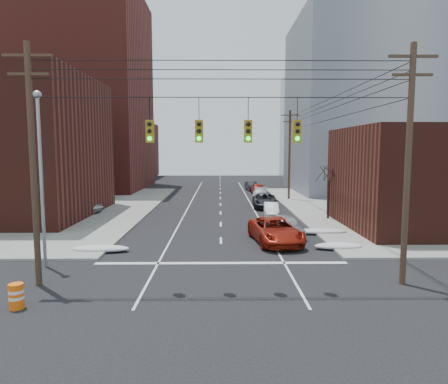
{
  "coord_description": "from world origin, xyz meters",
  "views": [
    {
      "loc": [
        -0.08,
        -15.09,
        6.32
      ],
      "look_at": [
        0.25,
        15.55,
        3.0
      ],
      "focal_mm": 32.0,
      "sensor_mm": 36.0,
      "label": 1
    }
  ],
  "objects_px": {
    "parked_car_c": "(265,201)",
    "lot_car_d": "(45,199)",
    "lot_car_a": "(69,207)",
    "lot_car_c": "(46,204)",
    "parked_car_d": "(260,194)",
    "lot_car_b": "(79,205)",
    "parked_car_a": "(287,226)",
    "parked_car_f": "(252,186)",
    "red_pickup": "(275,231)",
    "parked_car_b": "(271,209)",
    "parked_car_e": "(258,189)",
    "construction_barrel": "(16,296)"
  },
  "relations": [
    {
      "from": "red_pickup",
      "to": "lot_car_c",
      "type": "relative_size",
      "value": 1.34
    },
    {
      "from": "parked_car_a",
      "to": "parked_car_d",
      "type": "relative_size",
      "value": 0.94
    },
    {
      "from": "lot_car_c",
      "to": "lot_car_d",
      "type": "bearing_deg",
      "value": 16.81
    },
    {
      "from": "red_pickup",
      "to": "parked_car_c",
      "type": "xyz_separation_m",
      "value": [
        1.13,
        16.15,
        -0.07
      ]
    },
    {
      "from": "lot_car_a",
      "to": "lot_car_d",
      "type": "relative_size",
      "value": 1.07
    },
    {
      "from": "parked_car_a",
      "to": "lot_car_d",
      "type": "relative_size",
      "value": 1.1
    },
    {
      "from": "parked_car_f",
      "to": "lot_car_a",
      "type": "relative_size",
      "value": 0.96
    },
    {
      "from": "parked_car_c",
      "to": "lot_car_d",
      "type": "height_order",
      "value": "parked_car_c"
    },
    {
      "from": "lot_car_d",
      "to": "construction_barrel",
      "type": "xyz_separation_m",
      "value": [
        11.17,
        -28.34,
        -0.32
      ]
    },
    {
      "from": "parked_car_a",
      "to": "lot_car_a",
      "type": "relative_size",
      "value": 1.02
    },
    {
      "from": "parked_car_f",
      "to": "lot_car_d",
      "type": "bearing_deg",
      "value": -152.3
    },
    {
      "from": "parked_car_d",
      "to": "parked_car_f",
      "type": "relative_size",
      "value": 1.13
    },
    {
      "from": "parked_car_b",
      "to": "parked_car_c",
      "type": "distance_m",
      "value": 5.21
    },
    {
      "from": "lot_car_a",
      "to": "lot_car_d",
      "type": "bearing_deg",
      "value": 36.17
    },
    {
      "from": "parked_car_b",
      "to": "parked_car_d",
      "type": "height_order",
      "value": "parked_car_d"
    },
    {
      "from": "parked_car_f",
      "to": "parked_car_d",
      "type": "bearing_deg",
      "value": -95.96
    },
    {
      "from": "lot_car_d",
      "to": "lot_car_c",
      "type": "bearing_deg",
      "value": -141.42
    },
    {
      "from": "parked_car_e",
      "to": "lot_car_d",
      "type": "height_order",
      "value": "lot_car_d"
    },
    {
      "from": "parked_car_d",
      "to": "parked_car_c",
      "type": "bearing_deg",
      "value": -86.36
    },
    {
      "from": "red_pickup",
      "to": "lot_car_c",
      "type": "bearing_deg",
      "value": 140.42
    },
    {
      "from": "parked_car_b",
      "to": "lot_car_c",
      "type": "relative_size",
      "value": 0.84
    },
    {
      "from": "parked_car_c",
      "to": "parked_car_e",
      "type": "bearing_deg",
      "value": 90.4
    },
    {
      "from": "parked_car_f",
      "to": "lot_car_a",
      "type": "bearing_deg",
      "value": -136.99
    },
    {
      "from": "parked_car_c",
      "to": "parked_car_f",
      "type": "relative_size",
      "value": 1.32
    },
    {
      "from": "parked_car_b",
      "to": "lot_car_b",
      "type": "bearing_deg",
      "value": 179.94
    },
    {
      "from": "parked_car_c",
      "to": "lot_car_c",
      "type": "xyz_separation_m",
      "value": [
        -22.32,
        -2.76,
        0.03
      ]
    },
    {
      "from": "red_pickup",
      "to": "parked_car_d",
      "type": "relative_size",
      "value": 1.28
    },
    {
      "from": "red_pickup",
      "to": "parked_car_e",
      "type": "height_order",
      "value": "red_pickup"
    },
    {
      "from": "red_pickup",
      "to": "lot_car_a",
      "type": "height_order",
      "value": "red_pickup"
    },
    {
      "from": "parked_car_a",
      "to": "lot_car_d",
      "type": "height_order",
      "value": "lot_car_d"
    },
    {
      "from": "parked_car_d",
      "to": "lot_car_c",
      "type": "xyz_separation_m",
      "value": [
        -22.57,
        -10.21,
        0.12
      ]
    },
    {
      "from": "parked_car_d",
      "to": "parked_car_f",
      "type": "distance_m",
      "value": 10.58
    },
    {
      "from": "parked_car_c",
      "to": "lot_car_d",
      "type": "xyz_separation_m",
      "value": [
        -24.12,
        1.14,
        0.07
      ]
    },
    {
      "from": "parked_car_b",
      "to": "lot_car_a",
      "type": "xyz_separation_m",
      "value": [
        -19.17,
        0.13,
        0.24
      ]
    },
    {
      "from": "red_pickup",
      "to": "lot_car_b",
      "type": "height_order",
      "value": "red_pickup"
    },
    {
      "from": "parked_car_f",
      "to": "construction_barrel",
      "type": "xyz_separation_m",
      "value": [
        -12.95,
        -45.22,
        -0.17
      ]
    },
    {
      "from": "parked_car_c",
      "to": "parked_car_f",
      "type": "xyz_separation_m",
      "value": [
        0.0,
        18.03,
        -0.08
      ]
    },
    {
      "from": "lot_car_a",
      "to": "lot_car_c",
      "type": "bearing_deg",
      "value": 51.35
    },
    {
      "from": "parked_car_c",
      "to": "lot_car_b",
      "type": "relative_size",
      "value": 1.14
    },
    {
      "from": "parked_car_f",
      "to": "lot_car_c",
      "type": "distance_m",
      "value": 30.5
    },
    {
      "from": "parked_car_b",
      "to": "lot_car_c",
      "type": "distance_m",
      "value": 22.46
    },
    {
      "from": "parked_car_a",
      "to": "parked_car_d",
      "type": "bearing_deg",
      "value": 82.1
    },
    {
      "from": "parked_car_b",
      "to": "lot_car_d",
      "type": "bearing_deg",
      "value": 169.51
    },
    {
      "from": "red_pickup",
      "to": "parked_car_f",
      "type": "height_order",
      "value": "red_pickup"
    },
    {
      "from": "red_pickup",
      "to": "parked_car_b",
      "type": "relative_size",
      "value": 1.6
    },
    {
      "from": "parked_car_d",
      "to": "lot_car_c",
      "type": "relative_size",
      "value": 1.05
    },
    {
      "from": "red_pickup",
      "to": "parked_car_c",
      "type": "bearing_deg",
      "value": 78.7
    },
    {
      "from": "parked_car_d",
      "to": "lot_car_b",
      "type": "height_order",
      "value": "lot_car_b"
    },
    {
      "from": "lot_car_c",
      "to": "construction_barrel",
      "type": "distance_m",
      "value": 26.17
    },
    {
      "from": "lot_car_a",
      "to": "lot_car_d",
      "type": "height_order",
      "value": "lot_car_a"
    }
  ]
}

